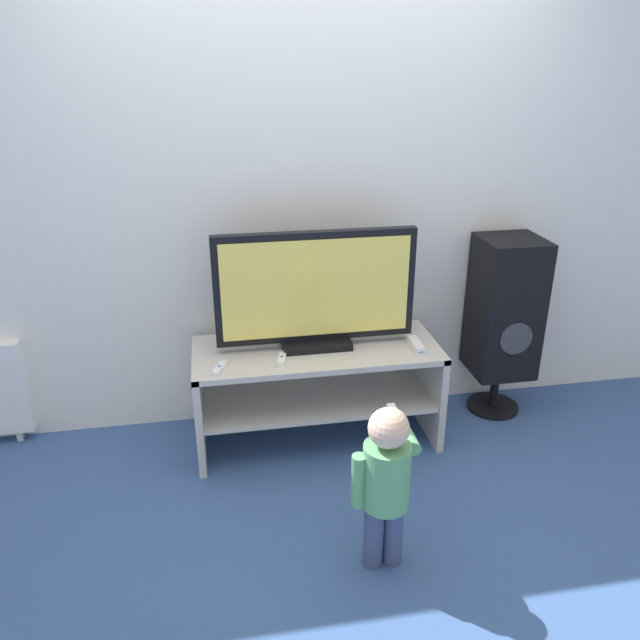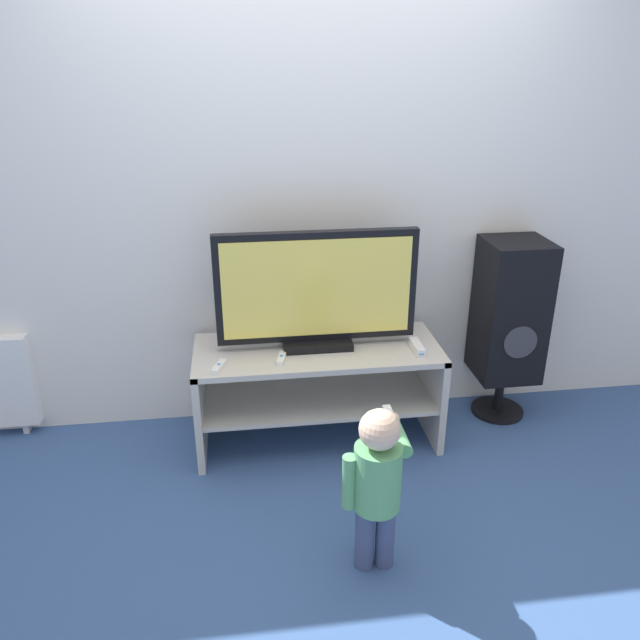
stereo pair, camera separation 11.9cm
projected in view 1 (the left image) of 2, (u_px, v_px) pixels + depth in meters
The scene contains 9 objects.
ground_plane at pixel (325, 465), 3.17m from camera, with size 16.00×16.00×0.00m, color #38568C.
wall_back at pixel (305, 186), 3.19m from camera, with size 10.00×0.06×2.60m.
tv_stand at pixel (317, 379), 3.26m from camera, with size 1.26×0.51×0.54m.
television at pixel (316, 292), 3.09m from camera, with size 1.00×0.20×0.61m.
game_console at pixel (416, 345), 3.17m from camera, with size 0.04×0.17×0.04m.
remote_primary at pixel (219, 369), 2.95m from camera, with size 0.08×0.13×0.03m.
remote_secondary at pixel (282, 359), 3.05m from camera, with size 0.06×0.13×0.03m.
child at pixel (386, 475), 2.41m from camera, with size 0.28×0.43×0.73m.
speaker_tower at pixel (504, 310), 3.44m from camera, with size 0.33×0.34×1.03m.
Camera 1 is at (-0.49, -2.57, 1.93)m, focal length 35.00 mm.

